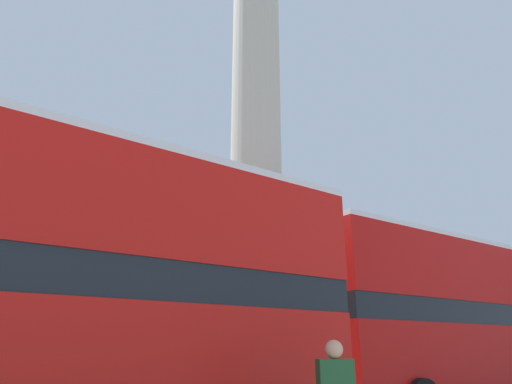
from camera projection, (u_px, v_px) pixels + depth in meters
The scene contains 5 objects.
monument_column at pixel (256, 181), 16.57m from camera, with size 4.91×4.91×20.13m.
bus_a at pixel (462, 317), 13.11m from camera, with size 11.40×3.00×4.40m.
bus_b at pixel (7, 282), 5.97m from camera, with size 10.27×3.17×4.37m.
equestrian_statue at pixel (418, 342), 22.45m from camera, with size 3.44×2.88×6.11m.
street_lamp at pixel (210, 272), 10.89m from camera, with size 0.46×0.46×5.57m.
Camera 1 is at (-8.68, -12.90, 1.60)m, focal length 32.00 mm.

